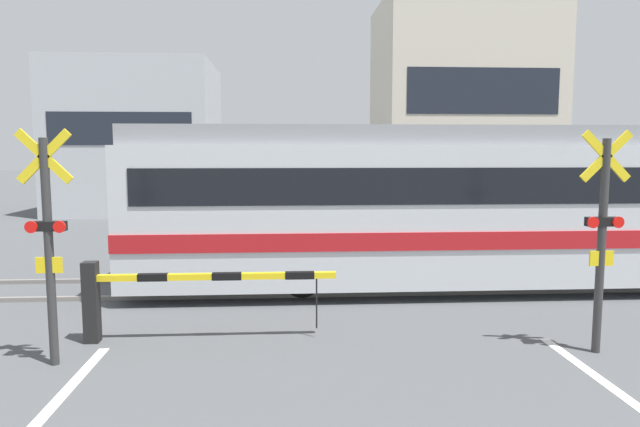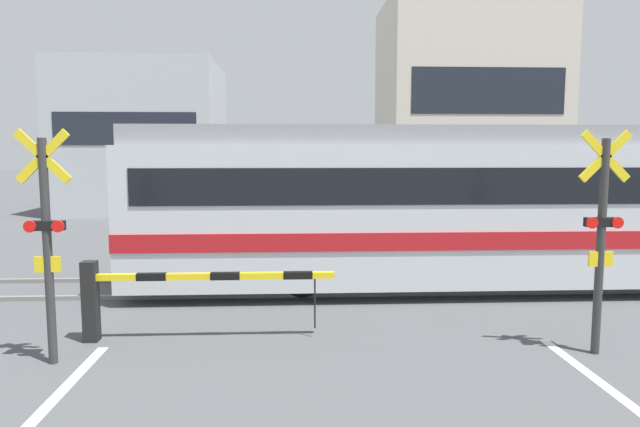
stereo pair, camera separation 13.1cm
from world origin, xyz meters
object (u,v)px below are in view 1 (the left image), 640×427
at_px(crossing_barrier_far, 413,231).
at_px(crossing_signal_right, 602,232).
at_px(crossing_barrier_near, 153,290).
at_px(crossing_signal_left, 48,237).
at_px(commuter_train, 567,201).

xyz_separation_m(crossing_barrier_far, crossing_signal_right, (1.06, -6.40, 0.90)).
xyz_separation_m(crossing_barrier_near, crossing_signal_left, (-1.06, -0.84, 0.90)).
bearing_deg(commuter_train, crossing_barrier_far, 134.95).
relative_size(commuter_train, crossing_barrier_far, 4.85).
height_order(crossing_signal_left, crossing_signal_right, same).
relative_size(commuter_train, crossing_barrier_near, 4.85).
height_order(commuter_train, crossing_signal_right, commuter_train).
xyz_separation_m(crossing_barrier_near, crossing_barrier_far, (5.00, 5.56, 0.00)).
relative_size(commuter_train, crossing_signal_right, 5.81).
bearing_deg(crossing_signal_left, crossing_barrier_near, 38.63).
distance_m(commuter_train, crossing_barrier_near, 8.18).
bearing_deg(crossing_signal_right, crossing_barrier_near, 172.07).
distance_m(crossing_barrier_near, crossing_signal_right, 6.18).
relative_size(crossing_barrier_far, crossing_signal_right, 1.20).
height_order(crossing_barrier_near, crossing_signal_left, crossing_signal_left).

